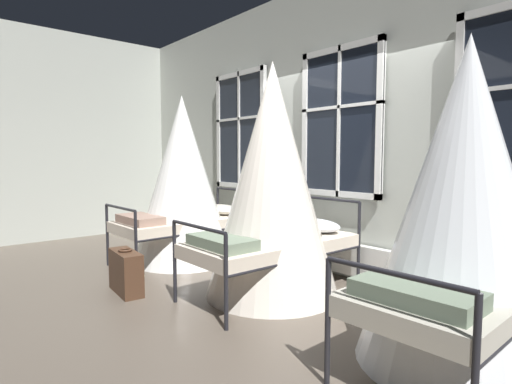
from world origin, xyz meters
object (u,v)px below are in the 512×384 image
object	(u,v)px
cot_second	(272,184)
cot_third	(464,208)
suitcase_dark	(126,272)
cot_first	(183,182)

from	to	relation	value
cot_second	cot_third	size ratio (longest dim) A/B	1.07
cot_second	suitcase_dark	size ratio (longest dim) A/B	4.11
cot_third	suitcase_dark	world-z (taller)	cot_third
cot_first	suitcase_dark	world-z (taller)	cot_first
cot_second	suitcase_dark	xyz separation A→B (m)	(-1.02, -1.14, -0.92)
suitcase_dark	cot_second	bearing A→B (deg)	53.85
cot_third	cot_first	bearing A→B (deg)	88.28
cot_second	cot_third	distance (m)	1.89
cot_first	suitcase_dark	size ratio (longest dim) A/B	3.90
cot_second	suitcase_dark	world-z (taller)	cot_second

